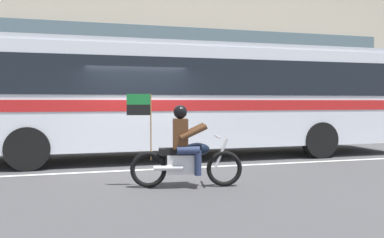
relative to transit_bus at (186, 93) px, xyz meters
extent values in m
plane|color=#3D3D3F|center=(-1.58, -1.19, -1.88)|extent=(60.00, 60.00, 0.00)
cube|color=#B7B2A8|center=(-1.58, 3.91, -1.81)|extent=(28.00, 3.80, 0.15)
cube|color=silver|center=(-1.58, -1.79, -1.88)|extent=(26.60, 0.14, 0.01)
cube|color=#B2A893|center=(-1.58, 6.21, 4.10)|extent=(28.00, 0.80, 11.97)
cube|color=#4C606B|center=(-1.58, 5.77, 2.30)|extent=(25.76, 0.10, 1.40)
cube|color=silver|center=(0.00, 0.01, -0.15)|extent=(13.43, 2.60, 2.70)
cube|color=black|center=(0.00, 0.01, 0.40)|extent=(12.35, 2.64, 0.96)
cube|color=red|center=(0.00, 0.01, -0.35)|extent=(13.16, 2.63, 0.28)
cube|color=#ADB1BA|center=(0.00, 0.01, 1.26)|extent=(13.16, 2.47, 0.16)
cylinder|color=black|center=(-4.16, -1.17, -1.36)|extent=(1.04, 0.30, 1.04)
cylinder|color=black|center=(3.69, -1.17, -1.36)|extent=(1.04, 0.30, 1.04)
torus|color=black|center=(-0.28, -4.02, -1.54)|extent=(0.69, 0.22, 0.69)
torus|color=black|center=(-1.70, -3.74, -1.54)|extent=(0.69, 0.22, 0.69)
cube|color=silver|center=(-1.04, -3.87, -1.44)|extent=(0.68, 0.40, 0.36)
ellipsoid|color=black|center=(-0.80, -3.92, -1.16)|extent=(0.52, 0.37, 0.24)
cube|color=black|center=(-1.24, -3.83, -1.20)|extent=(0.60, 0.36, 0.12)
cylinder|color=silver|center=(-0.34, -4.01, -1.24)|extent=(0.28, 0.11, 0.58)
cylinder|color=silver|center=(-0.42, -3.99, -0.92)|extent=(0.16, 0.64, 0.04)
cylinder|color=silver|center=(-1.37, -3.97, -1.49)|extent=(0.56, 0.19, 0.09)
cube|color=#4C2D19|center=(-1.11, -3.85, -0.86)|extent=(0.34, 0.41, 0.56)
sphere|color=black|center=(-1.11, -3.85, -0.45)|extent=(0.26, 0.26, 0.26)
cylinder|color=#232D4C|center=(-0.94, -3.70, -1.16)|extent=(0.44, 0.23, 0.15)
cylinder|color=#232D4C|center=(-0.76, -3.74, -1.40)|extent=(0.13, 0.13, 0.46)
cylinder|color=#232D4C|center=(-1.01, -4.06, -1.16)|extent=(0.44, 0.23, 0.15)
cylinder|color=#232D4C|center=(-0.83, -4.09, -1.40)|extent=(0.13, 0.13, 0.46)
cylinder|color=#4C2D19|center=(-0.84, -3.70, -0.82)|extent=(0.53, 0.21, 0.32)
cylinder|color=#4C2D19|center=(-0.91, -4.10, -0.82)|extent=(0.53, 0.21, 0.32)
cylinder|color=olive|center=(-1.66, -3.75, -0.73)|extent=(0.02, 0.02, 1.25)
cube|color=#197233|center=(-1.88, -3.70, -0.21)|extent=(0.44, 0.10, 0.20)
cube|color=black|center=(-1.88, -3.70, -0.41)|extent=(0.44, 0.10, 0.20)
camera|label=1|loc=(-2.87, -11.05, -0.25)|focal=36.69mm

